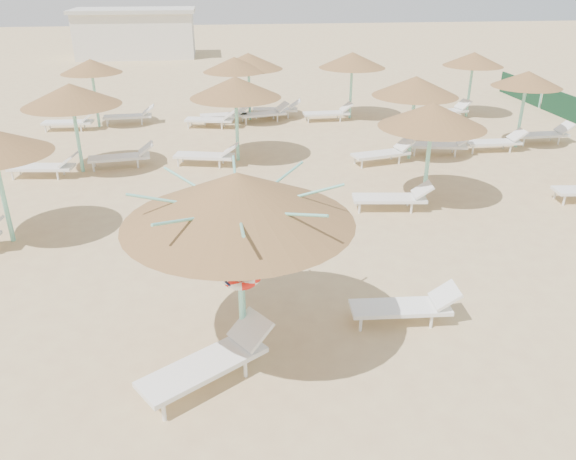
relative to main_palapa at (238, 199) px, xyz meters
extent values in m
plane|color=#CFB47E|center=(0.40, 0.18, -2.72)|extent=(120.00, 120.00, 0.00)
cylinder|color=#80DEC5|center=(0.00, 0.00, -1.41)|extent=(0.11, 0.11, 2.62)
cone|color=olive|center=(0.00, 0.00, 0.01)|extent=(3.49, 3.49, 0.79)
cylinder|color=#80DEC5|center=(0.00, 0.00, -0.25)|extent=(0.20, 0.20, 0.12)
cylinder|color=#80DEC5|center=(0.80, 0.00, -0.03)|extent=(1.58, 0.04, 0.40)
cylinder|color=#80DEC5|center=(0.57, 0.57, -0.03)|extent=(1.15, 1.15, 0.40)
cylinder|color=#80DEC5|center=(0.00, 0.80, -0.03)|extent=(0.04, 1.58, 0.40)
cylinder|color=#80DEC5|center=(-0.57, 0.57, -0.03)|extent=(1.15, 1.15, 0.40)
cylinder|color=#80DEC5|center=(-0.80, 0.00, -0.03)|extent=(1.58, 0.04, 0.40)
cylinder|color=#80DEC5|center=(-0.57, -0.57, -0.03)|extent=(1.15, 1.15, 0.40)
cylinder|color=#80DEC5|center=(0.00, -0.80, -0.03)|extent=(0.04, 1.58, 0.40)
cylinder|color=#80DEC5|center=(0.57, -0.57, -0.03)|extent=(1.15, 1.15, 0.40)
torus|color=red|center=(0.00, -0.10, -1.14)|extent=(0.71, 0.15, 0.71)
cylinder|color=white|center=(-1.20, -1.46, -2.57)|extent=(0.06, 0.06, 0.30)
cylinder|color=white|center=(-1.49, -1.02, -2.57)|extent=(0.06, 0.06, 0.30)
cylinder|color=white|center=(-0.01, -0.67, -2.57)|extent=(0.06, 0.06, 0.30)
cylinder|color=white|center=(-0.31, -0.23, -2.57)|extent=(0.06, 0.06, 0.30)
cube|color=white|center=(-0.64, -0.77, -2.38)|extent=(2.04, 1.66, 0.08)
cube|color=white|center=(0.10, -0.27, -2.13)|extent=(0.78, 0.81, 0.39)
cylinder|color=white|center=(2.06, 0.30, -2.59)|extent=(0.06, 0.06, 0.26)
cylinder|color=white|center=(2.09, 0.76, -2.59)|extent=(0.06, 0.06, 0.26)
cylinder|color=white|center=(3.32, 0.22, -2.59)|extent=(0.06, 0.06, 0.26)
cylinder|color=white|center=(3.35, 0.69, -2.59)|extent=(0.06, 0.06, 0.26)
cube|color=white|center=(2.82, 0.48, -2.42)|extent=(1.80, 0.68, 0.07)
cube|color=white|center=(3.61, 0.44, -2.20)|extent=(0.48, 0.59, 0.34)
cylinder|color=#80DEC5|center=(-5.13, 4.85, -1.57)|extent=(0.11, 0.11, 2.30)
cylinder|color=#80DEC5|center=(-4.50, 9.74, -1.57)|extent=(0.11, 0.11, 2.30)
cone|color=olive|center=(-4.50, 9.74, -0.32)|extent=(2.89, 2.89, 0.65)
cylinder|color=#80DEC5|center=(-4.50, 9.74, -0.57)|extent=(0.20, 0.20, 0.12)
cylinder|color=white|center=(-6.43, 9.19, -2.58)|extent=(0.06, 0.06, 0.28)
cylinder|color=white|center=(-6.36, 9.69, -2.58)|extent=(0.06, 0.06, 0.28)
cylinder|color=white|center=(-5.09, 9.03, -2.58)|extent=(0.06, 0.06, 0.28)
cylinder|color=white|center=(-5.02, 9.52, -2.58)|extent=(0.06, 0.06, 0.28)
cube|color=white|center=(-5.60, 9.34, -2.40)|extent=(1.96, 0.85, 0.08)
cube|color=white|center=(-4.76, 9.24, -2.16)|extent=(0.56, 0.66, 0.36)
cylinder|color=white|center=(-4.16, 9.69, -2.58)|extent=(0.06, 0.06, 0.28)
cylinder|color=white|center=(-4.23, 10.19, -2.58)|extent=(0.06, 0.06, 0.28)
cylinder|color=white|center=(-2.82, 9.86, -2.58)|extent=(0.06, 0.06, 0.28)
cylinder|color=white|center=(-2.89, 10.36, -2.58)|extent=(0.06, 0.06, 0.28)
cube|color=white|center=(-3.40, 10.04, -2.40)|extent=(1.96, 0.85, 0.08)
cube|color=white|center=(-2.56, 10.15, -2.16)|extent=(0.56, 0.66, 0.36)
cylinder|color=#80DEC5|center=(-4.95, 15.30, -1.57)|extent=(0.11, 0.11, 2.30)
cone|color=olive|center=(-4.95, 15.30, -0.34)|extent=(2.33, 2.33, 0.52)
cylinder|color=#80DEC5|center=(-4.95, 15.30, -0.57)|extent=(0.20, 0.20, 0.12)
cylinder|color=white|center=(-6.86, 14.70, -2.58)|extent=(0.06, 0.06, 0.28)
cylinder|color=white|center=(-6.83, 15.20, -2.58)|extent=(0.06, 0.06, 0.28)
cylinder|color=white|center=(-5.51, 14.62, -2.58)|extent=(0.06, 0.06, 0.28)
cylinder|color=white|center=(-5.48, 15.12, -2.58)|extent=(0.06, 0.06, 0.28)
cube|color=white|center=(-6.05, 14.90, -2.40)|extent=(1.93, 0.73, 0.08)
cube|color=white|center=(-5.20, 14.85, -2.16)|extent=(0.52, 0.63, 0.36)
cylinder|color=white|center=(-4.63, 15.30, -2.58)|extent=(0.06, 0.06, 0.28)
cylinder|color=white|center=(-4.66, 15.80, -2.58)|extent=(0.06, 0.06, 0.28)
cylinder|color=white|center=(-3.28, 15.38, -2.58)|extent=(0.06, 0.06, 0.28)
cylinder|color=white|center=(-3.31, 15.88, -2.58)|extent=(0.06, 0.06, 0.28)
cube|color=white|center=(-3.85, 15.60, -2.40)|extent=(1.93, 0.73, 0.08)
cube|color=white|center=(-3.00, 15.65, -2.16)|extent=(0.52, 0.63, 0.36)
cylinder|color=#80DEC5|center=(0.38, 10.27, -1.57)|extent=(0.11, 0.11, 2.30)
cone|color=olive|center=(0.38, 10.27, -0.32)|extent=(2.90, 2.90, 0.65)
cylinder|color=#80DEC5|center=(0.38, 10.27, -0.57)|extent=(0.20, 0.20, 0.12)
cylinder|color=white|center=(-1.55, 9.82, -2.58)|extent=(0.06, 0.06, 0.28)
cylinder|color=white|center=(-1.43, 10.31, -2.58)|extent=(0.06, 0.06, 0.28)
cylinder|color=white|center=(-0.24, 9.50, -2.58)|extent=(0.06, 0.06, 0.28)
cylinder|color=white|center=(-0.12, 9.98, -2.58)|extent=(0.06, 0.06, 0.28)
cube|color=white|center=(-0.72, 9.87, -2.40)|extent=(1.99, 1.05, 0.08)
cube|color=white|center=(0.11, 9.67, -2.16)|extent=(0.61, 0.70, 0.36)
cylinder|color=#80DEC5|center=(0.55, 15.00, -1.57)|extent=(0.11, 0.11, 2.30)
cone|color=olive|center=(0.55, 15.00, -0.34)|extent=(2.48, 2.48, 0.56)
cylinder|color=#80DEC5|center=(0.55, 15.00, -0.57)|extent=(0.20, 0.20, 0.12)
cylinder|color=white|center=(-1.39, 14.54, -2.58)|extent=(0.06, 0.06, 0.28)
cylinder|color=white|center=(-1.28, 15.02, -2.58)|extent=(0.06, 0.06, 0.28)
cylinder|color=white|center=(-0.07, 14.24, -2.58)|extent=(0.06, 0.06, 0.28)
cylinder|color=white|center=(0.04, 14.73, -2.58)|extent=(0.06, 0.06, 0.28)
cube|color=white|center=(-0.55, 14.60, -2.40)|extent=(1.99, 1.02, 0.08)
cube|color=white|center=(0.28, 14.42, -2.16)|extent=(0.61, 0.69, 0.36)
cylinder|color=white|center=(0.92, 14.88, -2.58)|extent=(0.06, 0.06, 0.28)
cylinder|color=white|center=(0.81, 15.37, -2.58)|extent=(0.06, 0.06, 0.28)
cylinder|color=white|center=(2.24, 15.18, -2.58)|extent=(0.06, 0.06, 0.28)
cylinder|color=white|center=(2.13, 15.67, -2.58)|extent=(0.06, 0.06, 0.28)
cube|color=white|center=(1.65, 15.30, -2.40)|extent=(1.99, 1.02, 0.08)
cube|color=white|center=(2.48, 15.49, -2.16)|extent=(0.61, 0.69, 0.36)
cylinder|color=#80DEC5|center=(5.22, 5.94, -1.57)|extent=(0.11, 0.11, 2.30)
cone|color=olive|center=(5.22, 5.94, -0.33)|extent=(2.76, 2.76, 0.62)
cylinder|color=#80DEC5|center=(5.22, 5.94, -0.57)|extent=(0.20, 0.20, 0.12)
cylinder|color=white|center=(3.30, 5.40, -2.58)|extent=(0.06, 0.06, 0.28)
cylinder|color=white|center=(3.36, 5.89, -2.58)|extent=(0.06, 0.06, 0.28)
cylinder|color=white|center=(4.64, 5.23, -2.58)|extent=(0.06, 0.06, 0.28)
cylinder|color=white|center=(4.70, 5.72, -2.58)|extent=(0.06, 0.06, 0.28)
cube|color=white|center=(4.12, 5.54, -2.40)|extent=(1.96, 0.85, 0.08)
cube|color=white|center=(4.97, 5.44, -2.16)|extent=(0.56, 0.66, 0.36)
cylinder|color=#80DEC5|center=(6.07, 9.74, -1.57)|extent=(0.11, 0.11, 2.30)
cone|color=olive|center=(6.07, 9.74, -0.33)|extent=(2.75, 2.75, 0.62)
cylinder|color=#80DEC5|center=(6.07, 9.74, -0.57)|extent=(0.20, 0.20, 0.12)
cylinder|color=white|center=(4.25, 8.92, -2.58)|extent=(0.06, 0.06, 0.28)
cylinder|color=white|center=(4.14, 9.40, -2.58)|extent=(0.06, 0.06, 0.28)
cylinder|color=white|center=(5.56, 9.22, -2.58)|extent=(0.06, 0.06, 0.28)
cylinder|color=white|center=(5.45, 9.70, -2.58)|extent=(0.06, 0.06, 0.28)
cube|color=white|center=(4.97, 9.34, -2.40)|extent=(1.99, 1.03, 0.08)
cube|color=white|center=(5.80, 9.53, -2.16)|extent=(0.61, 0.69, 0.36)
cylinder|color=white|center=(6.34, 9.97, -2.58)|extent=(0.06, 0.06, 0.28)
cylinder|color=white|center=(6.45, 10.46, -2.58)|extent=(0.06, 0.06, 0.28)
cylinder|color=white|center=(7.65, 9.67, -2.58)|extent=(0.06, 0.06, 0.28)
cylinder|color=white|center=(7.76, 10.16, -2.58)|extent=(0.06, 0.06, 0.28)
cube|color=white|center=(7.17, 10.04, -2.40)|extent=(1.99, 1.03, 0.08)
cube|color=white|center=(8.00, 9.85, -2.16)|extent=(0.61, 0.69, 0.36)
cylinder|color=#80DEC5|center=(5.37, 15.50, -1.57)|extent=(0.11, 0.11, 2.30)
cone|color=olive|center=(5.37, 15.50, -0.33)|extent=(2.73, 2.73, 0.61)
cylinder|color=#80DEC5|center=(5.37, 15.50, -0.57)|extent=(0.20, 0.20, 0.12)
cylinder|color=white|center=(3.48, 14.82, -2.58)|extent=(0.06, 0.06, 0.28)
cylinder|color=white|center=(3.46, 15.32, -2.58)|extent=(0.06, 0.06, 0.28)
cylinder|color=white|center=(4.83, 14.86, -2.58)|extent=(0.06, 0.06, 0.28)
cylinder|color=white|center=(4.81, 15.36, -2.58)|extent=(0.06, 0.06, 0.28)
cube|color=white|center=(4.27, 15.10, -2.40)|extent=(1.92, 0.68, 0.08)
cube|color=white|center=(5.12, 15.12, -2.16)|extent=(0.50, 0.61, 0.36)
cylinder|color=white|center=(8.87, 5.23, -2.58)|extent=(0.06, 0.06, 0.28)
cylinder|color=white|center=(8.92, 5.73, -2.58)|extent=(0.06, 0.06, 0.28)
cylinder|color=#80DEC5|center=(10.29, 10.55, -1.57)|extent=(0.11, 0.11, 2.30)
cone|color=olive|center=(10.29, 10.55, -0.34)|extent=(2.34, 2.34, 0.53)
cylinder|color=#80DEC5|center=(10.29, 10.55, -0.57)|extent=(0.20, 0.20, 0.12)
cylinder|color=white|center=(8.38, 9.91, -2.58)|extent=(0.06, 0.06, 0.28)
cylinder|color=white|center=(8.39, 10.41, -2.58)|extent=(0.06, 0.06, 0.28)
cylinder|color=white|center=(9.73, 9.89, -2.58)|extent=(0.06, 0.06, 0.28)
cylinder|color=white|center=(9.74, 10.39, -2.58)|extent=(0.06, 0.06, 0.28)
cube|color=white|center=(9.19, 10.15, -2.40)|extent=(1.91, 0.65, 0.08)
cube|color=white|center=(10.04, 10.14, -2.16)|extent=(0.49, 0.61, 0.36)
cylinder|color=white|center=(10.59, 10.59, -2.58)|extent=(0.06, 0.06, 0.28)
cylinder|color=white|center=(10.58, 11.09, -2.58)|extent=(0.06, 0.06, 0.28)
cylinder|color=white|center=(11.94, 10.61, -2.58)|extent=(0.06, 0.06, 0.28)
cylinder|color=white|center=(11.93, 11.11, -2.58)|extent=(0.06, 0.06, 0.28)
cube|color=white|center=(11.39, 10.85, -2.40)|extent=(1.91, 0.65, 0.08)
cube|color=white|center=(12.24, 10.86, -2.16)|extent=(0.49, 0.61, 0.36)
cylinder|color=#80DEC5|center=(1.14, 15.74, -1.57)|extent=(0.11, 0.11, 2.30)
cone|color=olive|center=(1.14, 15.74, -0.33)|extent=(2.78, 2.78, 0.63)
cylinder|color=#80DEC5|center=(1.14, 15.74, -0.57)|extent=(0.20, 0.20, 0.12)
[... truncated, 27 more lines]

